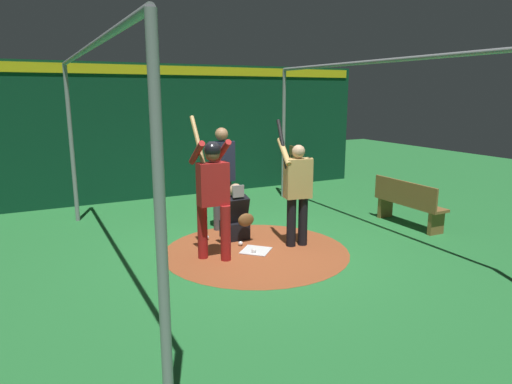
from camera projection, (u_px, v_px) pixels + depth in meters
name	position (u px, v px, depth m)	size (l,w,h in m)	color
ground_plane	(256.00, 251.00, 7.11)	(26.10, 26.10, 0.00)	#287A38
dirt_circle	(256.00, 251.00, 7.11)	(2.89, 2.89, 0.01)	#9E4C28
home_plate	(256.00, 250.00, 7.11)	(0.42, 0.42, 0.01)	white
batter	(213.00, 189.00, 6.56)	(0.68, 0.49, 2.10)	maroon
catcher	(236.00, 217.00, 7.64)	(0.58, 0.40, 0.96)	black
umpire	(222.00, 173.00, 8.05)	(0.23, 0.49, 1.84)	#4C4C51
visitor	(297.00, 188.00, 7.19)	(0.59, 0.51, 2.01)	black
back_wall	(171.00, 131.00, 10.63)	(0.22, 10.10, 3.07)	#0C3D26
cage_frame	(256.00, 114.00, 6.66)	(6.32, 4.67, 2.97)	gray
bat_rack	(293.00, 167.00, 12.07)	(0.70, 0.19, 1.05)	olive
bench	(408.00, 203.00, 8.40)	(1.51, 0.36, 0.85)	olive
baseball_0	(207.00, 237.00, 7.65)	(0.07, 0.07, 0.07)	white
baseball_1	(254.00, 251.00, 7.00)	(0.07, 0.07, 0.07)	white
baseball_2	(240.00, 243.00, 7.35)	(0.07, 0.07, 0.07)	white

